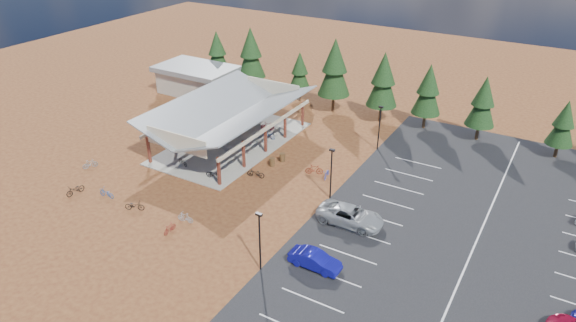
{
  "coord_description": "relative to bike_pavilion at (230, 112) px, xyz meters",
  "views": [
    {
      "loc": [
        22.44,
        -35.57,
        25.74
      ],
      "look_at": [
        -0.25,
        3.1,
        2.03
      ],
      "focal_mm": 32.0,
      "sensor_mm": 36.0,
      "label": 1
    }
  ],
  "objects": [
    {
      "name": "trash_bin_0",
      "position": [
        6.89,
        -2.34,
        -3.37
      ],
      "size": [
        0.6,
        0.6,
        0.9
      ],
      "primitive_type": "cylinder",
      "color": "#51371C",
      "rests_on": "ground"
    },
    {
      "name": "pine_0",
      "position": [
        -13.92,
        15.92,
        0.99
      ],
      "size": [
        3.38,
        3.38,
        7.88
      ],
      "color": "#382314",
      "rests_on": "ground"
    },
    {
      "name": "bike_9",
      "position": [
        -9.25,
        -12.37,
        -3.35
      ],
      "size": [
        1.1,
        1.6,
        0.94
      ],
      "primitive_type": "imported",
      "rotation": [
        0.0,
        0.0,
        2.68
      ],
      "color": "gray",
      "rests_on": "ground"
    },
    {
      "name": "bike_5",
      "position": [
        1.14,
        -2.2,
        -3.25
      ],
      "size": [
        1.57,
        0.45,
        0.94
      ],
      "primitive_type": "imported",
      "rotation": [
        0.0,
        0.0,
        1.56
      ],
      "color": "#91939A",
      "rests_on": "concrete_pad"
    },
    {
      "name": "pine_1",
      "position": [
        -7.58,
        15.4,
        1.83
      ],
      "size": [
        3.97,
        3.97,
        9.25
      ],
      "color": "#382314",
      "rests_on": "ground"
    },
    {
      "name": "lamp_post_1",
      "position": [
        15.0,
        -5.0,
        -0.85
      ],
      "size": [
        0.5,
        0.25,
        5.14
      ],
      "color": "black",
      "rests_on": "ground"
    },
    {
      "name": "bike_15",
      "position": [
        11.56,
        -1.7,
        -3.28
      ],
      "size": [
        1.87,
        1.21,
        1.09
      ],
      "primitive_type": "imported",
      "rotation": [
        0.0,
        0.0,
        1.99
      ],
      "color": "maroon",
      "rests_on": "ground"
    },
    {
      "name": "pine_3",
      "position": [
        5.75,
        14.58,
        2.08
      ],
      "size": [
        4.15,
        4.15,
        9.67
      ],
      "color": "#382314",
      "rests_on": "ground"
    },
    {
      "name": "bike_14",
      "position": [
        13.0,
        -1.69,
        -3.39
      ],
      "size": [
        0.91,
        1.75,
        0.88
      ],
      "primitive_type": "imported",
      "rotation": [
        0.0,
        0.0,
        0.21
      ],
      "color": "#213499",
      "rests_on": "ground"
    },
    {
      "name": "lamp_post_0",
      "position": [
        15.0,
        -17.0,
        -0.85
      ],
      "size": [
        0.5,
        0.25,
        5.14
      ],
      "color": "black",
      "rests_on": "ground"
    },
    {
      "name": "bike_6",
      "position": [
        3.13,
        3.0,
        -3.29
      ],
      "size": [
        1.68,
        0.7,
        0.86
      ],
      "primitive_type": "imported",
      "rotation": [
        0.0,
        0.0,
        1.49
      ],
      "color": "navy",
      "rests_on": "concrete_pad"
    },
    {
      "name": "trash_bin_1",
      "position": [
        7.26,
        -0.89,
        -3.37
      ],
      "size": [
        0.6,
        0.6,
        0.9
      ],
      "primitive_type": "cylinder",
      "color": "#51371C",
      "rests_on": "ground"
    },
    {
      "name": "ground",
      "position": [
        10.0,
        -7.0,
        -3.82
      ],
      "size": [
        140.0,
        140.0,
        0.0
      ],
      "primitive_type": "plane",
      "color": "#562816",
      "rests_on": "ground"
    },
    {
      "name": "bike_16",
      "position": [
        6.78,
        -5.29,
        -3.33
      ],
      "size": [
        1.96,
        0.97,
        0.99
      ],
      "primitive_type": "imported",
      "rotation": [
        0.0,
        0.0,
        4.89
      ],
      "color": "black",
      "rests_on": "ground"
    },
    {
      "name": "outbuilding",
      "position": [
        -14.0,
        11.0,
        -1.8
      ],
      "size": [
        11.0,
        7.0,
        3.9
      ],
      "color": "#ADA593",
      "rests_on": "ground"
    },
    {
      "name": "bike_4",
      "position": [
        3.38,
        -7.8,
        -3.24
      ],
      "size": [
        1.83,
        0.66,
        0.96
      ],
      "primitive_type": "imported",
      "rotation": [
        0.0,
        0.0,
        1.56
      ],
      "color": "black",
      "rests_on": "concrete_pad"
    },
    {
      "name": "bike_13",
      "position": [
        5.85,
        -14.99,
        -3.36
      ],
      "size": [
        1.6,
        0.63,
        0.94
      ],
      "primitive_type": "imported",
      "rotation": [
        0.0,
        0.0,
        4.84
      ],
      "color": "#A0A2A9",
      "rests_on": "ground"
    },
    {
      "name": "pine_2",
      "position": [
        -0.05,
        15.93,
        0.33
      ],
      "size": [
        2.92,
        2.92,
        6.8
      ],
      "color": "#382314",
      "rests_on": "ground"
    },
    {
      "name": "bike_pavilion",
      "position": [
        0.0,
        0.0,
        0.0
      ],
      "size": [
        11.65,
        19.4,
        4.97
      ],
      "color": "maroon",
      "rests_on": "concrete_pad"
    },
    {
      "name": "bike_3",
      "position": [
        -1.77,
        6.91,
        -3.24
      ],
      "size": [
        1.67,
        0.89,
        0.97
      ],
      "primitive_type": "imported",
      "rotation": [
        0.0,
        0.0,
        1.28
      ],
      "color": "maroon",
      "rests_on": "concrete_pad"
    },
    {
      "name": "bike_7",
      "position": [
        1.67,
        4.97,
        -3.23
      ],
      "size": [
        1.72,
        0.9,
        1.0
      ],
      "primitive_type": "imported",
      "rotation": [
        0.0,
        0.0,
        1.85
      ],
      "color": "maroon",
      "rests_on": "concrete_pad"
    },
    {
      "name": "pine_4",
      "position": [
        12.3,
        14.58,
        1.6
      ],
      "size": [
        3.81,
        3.81,
        8.88
      ],
      "color": "#382314",
      "rests_on": "ground"
    },
    {
      "name": "bike_12",
      "position": [
        0.63,
        -15.84,
        -3.35
      ],
      "size": [
        1.9,
        1.34,
        0.95
      ],
      "primitive_type": "imported",
      "rotation": [
        0.0,
        0.0,
        2.01
      ],
      "color": "black",
      "rests_on": "ground"
    },
    {
      "name": "concrete_pad",
      "position": [
        0.0,
        0.0,
        -3.77
      ],
      "size": [
        10.6,
        18.6,
        0.1
      ],
      "primitive_type": "cube",
      "color": "gray",
      "rests_on": "ground"
    },
    {
      "name": "bike_1",
      "position": [
        -1.74,
        -2.73,
        -3.27
      ],
      "size": [
        1.58,
        0.8,
        0.91
      ],
      "primitive_type": "imported",
      "rotation": [
        0.0,
        0.0,
        1.83
      ],
      "color": "gray",
      "rests_on": "concrete_pad"
    },
    {
      "name": "bike_10",
      "position": [
        -3.27,
        -15.59,
        -3.37
      ],
      "size": [
        1.75,
        0.68,
        0.91
      ],
      "primitive_type": "imported",
      "rotation": [
        0.0,
        0.0,
        4.76
      ],
      "color": "#26549E",
      "rests_on": "ground"
    },
    {
      "name": "pine_6",
      "position": [
        24.02,
        15.17,
        0.88
      ],
      "size": [
        3.31,
        3.31,
        7.71
      ],
      "color": "#382314",
      "rests_on": "ground"
    },
    {
      "name": "bike_0",
      "position": [
        -1.2,
        -7.11,
        -3.31
      ],
      "size": [
        1.67,
        1.02,
        0.83
      ],
      "primitive_type": "imported",
      "rotation": [
        0.0,
        0.0,
        1.25
      ],
      "color": "black",
      "rests_on": "concrete_pad"
    },
    {
      "name": "pine_5",
      "position": [
        17.68,
        15.31,
        1.1
      ],
      "size": [
        3.46,
        3.46,
        8.06
      ],
      "color": "#382314",
      "rests_on": "ground"
    },
    {
      "name": "car_2",
      "position": [
        18.39,
        -7.96,
        -2.97
      ],
      "size": [
        5.89,
        2.83,
        1.62
      ],
      "primitive_type": "imported",
      "rotation": [
        0.0,
        0.0,
        1.6
      ],
      "color": "#979A9E",
      "rests_on": "asphalt_lot"
    },
    {
      "name": "asphalt_lot",
      "position": [
        28.5,
        -4.0,
        -3.8
      ],
      "size": [
        27.0,
        44.0,
        0.04
      ],
      "primitive_type": "cube",
      "color": "black",
      "rests_on": "ground"
    },
    {
      "name": "bike_11",
      "position": [
        5.74,
        -16.85,
        -3.38
      ],
      "size": [
        0.42,
        1.47,
        0.88
      ],
      "primitive_type": "imported",
      "rotation": [
        0.0,
        0.0,
        0.0
      ],
      "color": "maroon",
      "rests_on": "ground"
    },
    {
      "name": "car_1",
      "position": [
        18.47,
        -14.7,
        -3.1
      ],
      "size": [
        4.14,
        1.46,
        1.36
      ],
      "primitive_type": "imported",
      "rotation": [
        0.0,
        0.0,
        1.57
      ],
      "color": "#10108A",
      "rests_on": "asphalt_lot"
    },
    {
      "name": "pine_7",
      "position": [
        32.42,
        14.94,
        0.2
      ],
      "size": [
        2.83,
        2.83,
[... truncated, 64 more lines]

